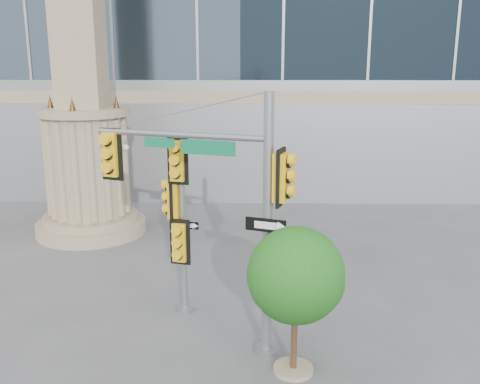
{
  "coord_description": "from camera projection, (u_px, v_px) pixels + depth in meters",
  "views": [
    {
      "loc": [
        0.64,
        -11.86,
        6.88
      ],
      "look_at": [
        0.29,
        2.0,
        3.48
      ],
      "focal_mm": 40.0,
      "sensor_mm": 36.0,
      "label": 1
    }
  ],
  "objects": [
    {
      "name": "monument",
      "position": [
        83.0,
        97.0,
        20.74
      ],
      "size": [
        4.4,
        4.4,
        16.6
      ],
      "color": "#9F856C",
      "rests_on": "ground"
    },
    {
      "name": "ground",
      "position": [
        226.0,
        348.0,
        13.17
      ],
      "size": [
        120.0,
        120.0,
        0.0
      ],
      "primitive_type": "plane",
      "color": "#545456",
      "rests_on": "ground"
    },
    {
      "name": "main_signal_pole",
      "position": [
        222.0,
        194.0,
        12.41
      ],
      "size": [
        4.67,
        1.96,
        6.25
      ],
      "rotation": [
        0.0,
        0.0,
        -0.33
      ],
      "color": "slate",
      "rests_on": "ground"
    },
    {
      "name": "secondary_signal_pole",
      "position": [
        179.0,
        210.0,
        14.34
      ],
      "size": [
        0.88,
        0.77,
        5.07
      ],
      "rotation": [
        0.0,
        0.0,
        -0.23
      ],
      "color": "slate",
      "rests_on": "ground"
    },
    {
      "name": "street_tree",
      "position": [
        297.0,
        279.0,
        11.67
      ],
      "size": [
        2.19,
        2.14,
        3.42
      ],
      "color": "#9F856C",
      "rests_on": "ground"
    }
  ]
}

